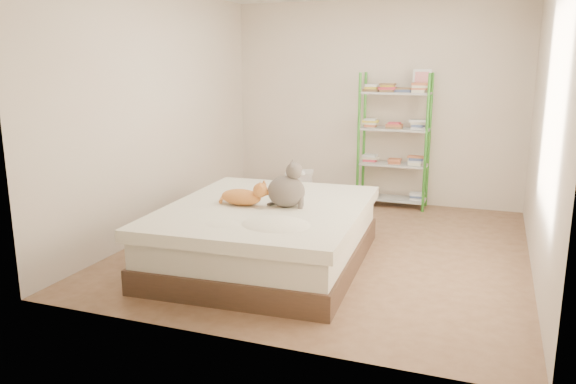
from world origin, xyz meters
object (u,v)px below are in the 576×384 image
at_px(grey_cat, 286,184).
at_px(cardboard_box, 327,210).
at_px(orange_cat, 241,195).
at_px(white_bin, 299,186).
at_px(bed, 267,234).
at_px(shelf_unit, 394,139).

relative_size(grey_cat, cardboard_box, 0.74).
xyz_separation_m(orange_cat, white_bin, (-0.27, 2.39, -0.43)).
xyz_separation_m(bed, orange_cat, (-0.22, -0.07, 0.37)).
xyz_separation_m(cardboard_box, white_bin, (-0.67, 0.97, 0.02)).
xyz_separation_m(shelf_unit, cardboard_box, (-0.52, -1.18, -0.69)).
relative_size(bed, cardboard_box, 4.03).
bearing_deg(grey_cat, shelf_unit, -24.71).
distance_m(grey_cat, shelf_unit, 2.58).
distance_m(bed, shelf_unit, 2.70).
xyz_separation_m(orange_cat, shelf_unit, (0.93, 2.60, 0.23)).
relative_size(bed, grey_cat, 5.47).
xyz_separation_m(grey_cat, white_bin, (-0.67, 2.31, -0.55)).
bearing_deg(shelf_unit, grey_cat, -101.74).
xyz_separation_m(grey_cat, cardboard_box, (-0.00, 1.34, -0.57)).
distance_m(orange_cat, cardboard_box, 1.54).
bearing_deg(white_bin, shelf_unit, 10.05).
relative_size(shelf_unit, white_bin, 4.06).
relative_size(bed, orange_cat, 4.90).
bearing_deg(cardboard_box, shelf_unit, 61.35).
xyz_separation_m(bed, grey_cat, (0.19, 0.01, 0.48)).
height_order(orange_cat, shelf_unit, shelf_unit).
bearing_deg(shelf_unit, cardboard_box, -113.95).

